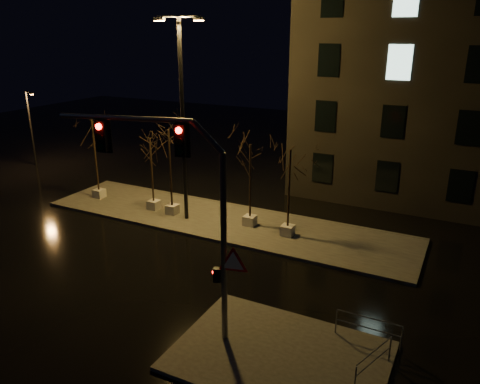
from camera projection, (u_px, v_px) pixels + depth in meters
The scene contains 13 objects.
ground at pixel (160, 266), 21.95m from camera, with size 90.00×90.00×0.00m, color black.
median at pixel (222, 221), 26.98m from camera, with size 22.00×5.00×0.15m, color #3F3E39.
sidewalk_corner at pixel (280, 356), 15.77m from camera, with size 7.00×5.00×0.15m, color #3F3E39.
tree_0 at pixel (93, 135), 29.17m from camera, with size 1.80×1.80×5.46m.
tree_1 at pixel (151, 155), 27.41m from camera, with size 1.80×1.80×4.50m.
tree_2 at pixel (169, 149), 26.54m from camera, with size 1.80×1.80×5.19m.
tree_3 at pixel (250, 163), 25.01m from camera, with size 1.80×1.80×4.75m.
tree_4 at pixel (290, 169), 23.71m from camera, with size 1.80×1.80×4.83m.
traffic_signal_mast at pixel (186, 200), 15.18m from camera, with size 6.22×1.57×7.77m.
streetlight_main at pixel (182, 108), 25.07m from camera, with size 2.76×0.71×11.04m.
streetlight_far at pixel (31, 126), 37.24m from camera, with size 1.17×0.39×5.99m.
guard_rail_a at pixel (368, 326), 16.16m from camera, with size 2.30×0.06×0.99m.
guard_rail_b at pixel (374, 359), 14.57m from camera, with size 0.72×1.92×0.96m.
Camera 1 is at (12.24, -15.77, 10.46)m, focal length 35.00 mm.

